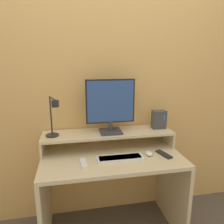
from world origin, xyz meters
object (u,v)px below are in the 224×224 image
(desk_lamp, at_px, (53,118))
(router_dock, at_px, (159,119))
(monitor, at_px, (110,105))
(mouse, at_px, (149,153))
(keyboard, at_px, (120,158))
(remote_control, at_px, (84,163))
(remote_secondary, at_px, (164,154))

(desk_lamp, relative_size, router_dock, 2.02)
(monitor, bearing_deg, router_dock, 3.66)
(mouse, bearing_deg, keyboard, -175.57)
(monitor, height_order, desk_lamp, monitor)
(desk_lamp, distance_m, keyboard, 0.62)
(keyboard, relative_size, remote_control, 2.35)
(monitor, xyz_separation_m, mouse, (0.28, -0.21, -0.37))
(monitor, relative_size, remote_control, 2.97)
(monitor, relative_size, keyboard, 1.26)
(router_dock, relative_size, keyboard, 0.46)
(desk_lamp, relative_size, remote_secondary, 2.00)
(monitor, relative_size, mouse, 6.07)
(monitor, bearing_deg, mouse, -37.22)
(mouse, bearing_deg, remote_control, -175.11)
(remote_secondary, bearing_deg, desk_lamp, 169.46)
(desk_lamp, height_order, remote_secondary, desk_lamp)
(remote_control, bearing_deg, monitor, 45.42)
(desk_lamp, xyz_separation_m, remote_secondary, (0.88, -0.16, -0.31))
(monitor, xyz_separation_m, keyboard, (0.03, -0.23, -0.38))
(keyboard, height_order, remote_secondary, keyboard)
(remote_control, xyz_separation_m, remote_secondary, (0.66, 0.03, 0.00))
(mouse, height_order, remote_control, mouse)
(desk_lamp, bearing_deg, mouse, -10.94)
(monitor, bearing_deg, remote_secondary, -29.80)
(monitor, height_order, remote_secondary, monitor)
(router_dock, xyz_separation_m, remote_secondary, (-0.05, -0.26, -0.22))
(keyboard, distance_m, remote_control, 0.29)
(mouse, relative_size, remote_control, 0.49)
(mouse, bearing_deg, monitor, 142.78)
(router_dock, height_order, remote_secondary, router_dock)
(keyboard, xyz_separation_m, remote_secondary, (0.37, 0.00, -0.00))
(keyboard, relative_size, mouse, 4.80)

